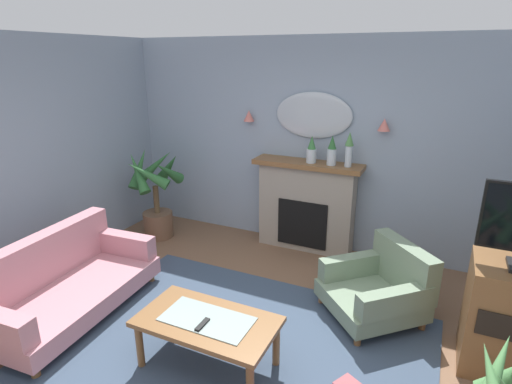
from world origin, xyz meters
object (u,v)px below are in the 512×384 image
floral_couch (63,282)px  mantel_vase_centre (349,148)px  wall_mirror (313,115)px  tv_remote (202,325)px  armchair_by_coffee_table (380,286)px  fireplace (306,207)px  potted_plant_corner_palm (155,194)px  mantel_vase_right (332,151)px  mantel_vase_left (312,151)px  wall_sconce_right (384,125)px  wall_sconce_left (249,116)px  coffee_table (207,325)px

floral_couch → mantel_vase_centre: bearing=47.0°
wall_mirror → tv_remote: size_ratio=6.00×
mantel_vase_centre → armchair_by_coffee_table: (0.62, -1.07, -1.08)m
tv_remote → floral_couch: (-1.68, 0.14, -0.13)m
fireplace → potted_plant_corner_palm: bearing=-164.8°
mantel_vase_right → floral_couch: 3.21m
mantel_vase_left → armchair_by_coffee_table: bearing=-44.9°
mantel_vase_centre → armchair_by_coffee_table: mantel_vase_centre is taller
mantel_vase_left → potted_plant_corner_palm: 2.19m
mantel_vase_right → wall_mirror: bearing=150.5°
wall_mirror → wall_sconce_right: 0.85m
wall_mirror → armchair_by_coffee_table: bearing=-47.8°
wall_sconce_left → potted_plant_corner_palm: (-1.11, -0.62, -1.04)m
mantel_vase_left → fireplace: bearing=150.5°
coffee_table → wall_mirror: bearing=90.0°
mantel_vase_centre → wall_mirror: size_ratio=0.43×
mantel_vase_left → armchair_by_coffee_table: 1.82m
tv_remote → wall_sconce_left: bearing=108.5°
fireplace → mantel_vase_centre: mantel_vase_centre is taller
mantel_vase_right → floral_couch: (-1.97, -2.32, -1.01)m
fireplace → floral_couch: 2.89m
mantel_vase_right → tv_remote: mantel_vase_right is taller
wall_sconce_left → tv_remote: (0.86, -2.58, -1.21)m
wall_sconce_right → mantel_vase_right: bearing=-167.7°
mantel_vase_left → wall_sconce_right: (0.80, 0.12, 0.35)m
mantel_vase_left → wall_sconce_left: (-0.90, 0.12, 0.35)m
wall_mirror → wall_sconce_left: size_ratio=6.86×
mantel_vase_left → mantel_vase_centre: 0.46m
floral_couch → potted_plant_corner_palm: 1.87m
coffee_table → tv_remote: bearing=-82.1°
coffee_table → floral_couch: bearing=178.3°
wall_sconce_right → potted_plant_corner_palm: 3.06m
mantel_vase_centre → wall_mirror: bearing=161.2°
floral_couch → armchair_by_coffee_table: floral_couch is taller
mantel_vase_right → floral_couch: bearing=-130.3°
coffee_table → potted_plant_corner_palm: bearing=136.4°
wall_sconce_right → potted_plant_corner_palm: (-2.81, -0.62, -1.04)m
wall_mirror → tv_remote: (0.01, -2.63, -1.26)m
wall_mirror → tv_remote: 2.91m
wall_mirror → armchair_by_coffee_table: 2.18m
mantel_vase_left → coffee_table: size_ratio=0.30×
mantel_vase_centre → tv_remote: mantel_vase_centre is taller
mantel_vase_right → mantel_vase_centre: bearing=0.0°
fireplace → wall_mirror: (0.00, 0.14, 1.14)m
mantel_vase_right → wall_sconce_left: size_ratio=2.54×
armchair_by_coffee_table → tv_remote: bearing=-128.6°
wall_sconce_left → potted_plant_corner_palm: bearing=-150.7°
fireplace → mantel_vase_right: mantel_vase_right is taller
coffee_table → armchair_by_coffee_table: (1.12, 1.30, -0.08)m
mantel_vase_centre → tv_remote: bearing=-101.2°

